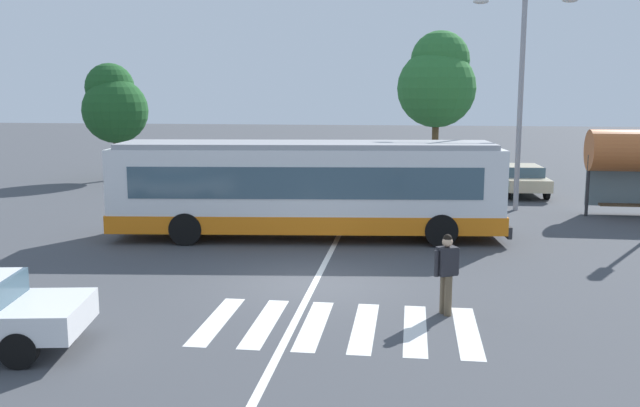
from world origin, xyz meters
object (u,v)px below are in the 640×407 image
Objects in this scene: parked_car_white at (343,176)px; background_tree_left at (114,104)px; pedestrian_crossing_street at (447,270)px; parked_car_red at (404,177)px; parked_car_silver at (225,175)px; parked_car_teal at (461,177)px; city_transit_bus at (307,189)px; parked_car_black at (286,174)px; background_tree_right at (438,80)px; twin_arm_street_lamp at (521,79)px; parked_car_champagne at (521,178)px.

background_tree_left is (-12.39, 3.05, 3.22)m from parked_car_white.
pedestrian_crossing_street is 0.37× the size of parked_car_red.
pedestrian_crossing_street is 0.37× the size of parked_car_silver.
parked_car_teal is at bearing -9.44° from background_tree_left.
parked_car_red is at bearing -5.67° from parked_car_white.
city_transit_bus is 10.80m from parked_car_black.
pedestrian_crossing_street is 17.14m from parked_car_red.
parked_car_red is (2.96, 9.93, -0.82)m from city_transit_bus.
pedestrian_crossing_street is 19.52m from parked_car_silver.
parked_car_white is at bearing 102.73° from pedestrian_crossing_street.
city_transit_bus is at bearing 119.38° from pedestrian_crossing_street.
background_tree_right is at bearing 40.66° from parked_car_black.
twin_arm_street_lamp is at bearing -19.55° from background_tree_left.
parked_car_black and parked_car_champagne have the same top height.
parked_car_white is (-3.93, 17.39, -0.20)m from pedestrian_crossing_street.
parked_car_silver is at bearing -176.77° from parked_car_white.
background_tree_right is at bearing 33.90° from parked_car_silver.
pedestrian_crossing_street is 18.84m from parked_car_black.
background_tree_left is (-9.69, 2.80, 3.22)m from parked_car_black.
parked_car_white and parked_car_teal have the same top height.
twin_arm_street_lamp reaches higher than background_tree_right.
background_tree_right is (9.97, 6.70, 4.47)m from parked_car_silver.
background_tree_left is at bearing 166.18° from parked_car_white.
parked_car_silver and parked_car_white have the same top height.
background_tree_right is at bearing 105.29° from twin_arm_street_lamp.
twin_arm_street_lamp reaches higher than parked_car_teal.
background_tree_left reaches higher than parked_car_teal.
city_transit_bus is 2.05× the size of background_tree_left.
pedestrian_crossing_street is at bearing -51.39° from background_tree_left.
parked_car_teal is (8.09, -0.15, 0.00)m from parked_car_black.
parked_car_red is 5.29m from parked_car_champagne.
pedestrian_crossing_street reaches higher than parked_car_champagne.
city_transit_bus is 2.76× the size of parked_car_white.
parked_car_white is (2.70, -0.25, 0.00)m from parked_car_black.
background_tree_right is at bearing 120.97° from parked_car_champagne.
background_tree_right reaches higher than parked_car_red.
pedestrian_crossing_street is at bearing -77.27° from parked_car_white.
parked_car_teal is at bearing 85.24° from pedestrian_crossing_street.
parked_car_champagne is 0.75× the size of background_tree_left.
parked_car_champagne is at bearing 4.48° from parked_car_teal.
parked_car_teal is at bearing 0.97° from parked_car_white.
background_tree_right reaches higher than parked_car_black.
parked_car_teal is at bearing -175.52° from parked_car_champagne.
parked_car_red is 0.59× the size of background_tree_right.
background_tree_right is (4.57, 16.60, 3.64)m from city_transit_bus.
parked_car_black is at bearing -179.69° from parked_car_champagne.
pedestrian_crossing_street is at bearing -91.26° from background_tree_right.
parked_car_black is 1.00× the size of parked_car_champagne.
parked_car_silver and parked_car_red have the same top height.
pedestrian_crossing_street is 14.47m from twin_arm_street_lamp.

